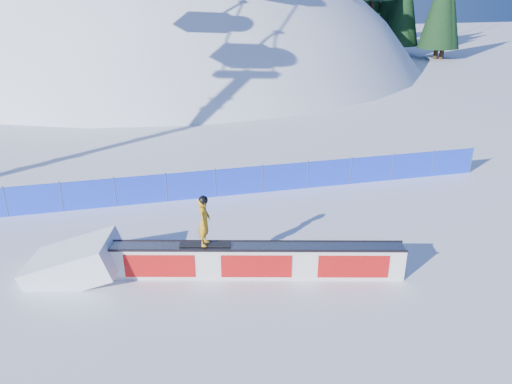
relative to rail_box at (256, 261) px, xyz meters
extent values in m
plane|color=white|center=(0.77, 1.71, -0.52)|extent=(160.00, 160.00, 0.00)
sphere|color=white|center=(0.77, 43.71, -18.52)|extent=(64.00, 64.00, 64.00)
cylinder|color=black|center=(21.94, 38.64, 5.53)|extent=(0.50, 0.50, 1.40)
cylinder|color=black|center=(23.61, 39.26, 4.04)|extent=(0.50, 0.50, 1.40)
cylinder|color=black|center=(24.17, 42.19, 3.85)|extent=(0.50, 0.50, 1.40)
cylinder|color=black|center=(26.85, 47.06, 0.31)|extent=(0.50, 0.50, 1.40)
cylinder|color=black|center=(28.04, 38.94, 0.08)|extent=(0.50, 0.50, 1.40)
cone|color=black|center=(28.04, 38.94, 4.14)|extent=(3.05, 3.05, 6.94)
cylinder|color=black|center=(28.78, 46.31, 0.08)|extent=(0.50, 0.50, 1.40)
cone|color=black|center=(28.78, 46.31, 5.27)|extent=(4.05, 4.05, 9.20)
cylinder|color=black|center=(30.42, 38.98, 0.08)|extent=(0.50, 0.50, 1.40)
cone|color=black|center=(30.42, 38.98, 4.53)|extent=(3.39, 3.39, 7.70)
cube|color=#1B3EF1|center=(0.77, 6.21, 0.08)|extent=(22.00, 0.03, 1.20)
cylinder|color=#3A4669|center=(-8.23, 6.21, 0.13)|extent=(0.05, 0.05, 1.30)
cylinder|color=#3A4669|center=(-6.23, 6.21, 0.13)|extent=(0.05, 0.05, 1.30)
cylinder|color=#3A4669|center=(-4.23, 6.21, 0.13)|extent=(0.05, 0.05, 1.30)
cylinder|color=#3A4669|center=(-2.23, 6.21, 0.13)|extent=(0.05, 0.05, 1.30)
cylinder|color=#3A4669|center=(-0.23, 6.21, 0.13)|extent=(0.05, 0.05, 1.30)
cylinder|color=#3A4669|center=(1.77, 6.21, 0.13)|extent=(0.05, 0.05, 1.30)
cylinder|color=#3A4669|center=(3.77, 6.21, 0.13)|extent=(0.05, 0.05, 1.30)
cylinder|color=#3A4669|center=(5.77, 6.21, 0.13)|extent=(0.05, 0.05, 1.30)
cylinder|color=#3A4669|center=(7.77, 6.21, 0.13)|extent=(0.05, 0.05, 1.30)
cylinder|color=#3A4669|center=(9.77, 6.21, 0.13)|extent=(0.05, 0.05, 1.30)
cylinder|color=#3A4669|center=(11.77, 6.21, 0.13)|extent=(0.05, 0.05, 1.30)
cube|color=white|center=(0.00, 0.00, -0.03)|extent=(8.73, 2.66, 1.00)
cube|color=gray|center=(0.00, 0.00, 0.49)|extent=(8.65, 2.67, 0.04)
cube|color=black|center=(-0.07, -0.28, 0.51)|extent=(8.61, 2.16, 0.07)
cube|color=black|center=(0.07, 0.28, 0.51)|extent=(8.61, 2.16, 0.07)
cube|color=red|center=(-0.07, -0.28, -0.03)|extent=(8.17, 2.04, 0.75)
cube|color=red|center=(0.07, 0.28, -0.03)|extent=(8.17, 2.04, 0.75)
cube|color=black|center=(-1.48, 0.37, 0.55)|extent=(1.55, 0.63, 0.03)
imported|color=orange|center=(-1.48, 0.37, 1.31)|extent=(0.52, 0.63, 1.48)
sphere|color=black|center=(-1.48, 0.37, 2.00)|extent=(0.28, 0.28, 0.28)
camera|label=1|loc=(-3.06, -12.64, 7.84)|focal=35.00mm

